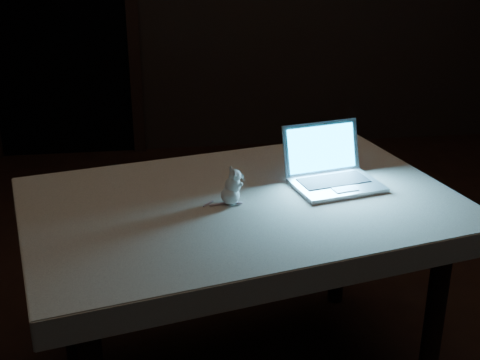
{
  "coord_description": "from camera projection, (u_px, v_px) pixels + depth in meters",
  "views": [
    {
      "loc": [
        -0.48,
        -1.87,
        1.54
      ],
      "look_at": [
        -0.23,
        -0.01,
        0.77
      ],
      "focal_mm": 48.0,
      "sensor_mm": 36.0,
      "label": 1
    }
  ],
  "objects": [
    {
      "name": "tablecloth",
      "position": [
        245.0,
        213.0,
        2.06
      ],
      "size": [
        1.6,
        1.33,
        0.08
      ],
      "primitive_type": null,
      "rotation": [
        0.0,
        0.0,
        0.35
      ],
      "color": "beige",
      "rests_on": "table"
    },
    {
      "name": "laptop",
      "position": [
        338.0,
        160.0,
        2.12
      ],
      "size": [
        0.33,
        0.3,
        0.19
      ],
      "primitive_type": null,
      "rotation": [
        0.0,
        0.0,
        0.22
      ],
      "color": "#BCBDC1",
      "rests_on": "tablecloth"
    },
    {
      "name": "table",
      "position": [
        243.0,
        293.0,
        2.2
      ],
      "size": [
        1.44,
        1.1,
        0.69
      ],
      "primitive_type": null,
      "rotation": [
        0.0,
        0.0,
        0.23
      ],
      "color": "black",
      "rests_on": "floor"
    },
    {
      "name": "plush_mouse",
      "position": [
        230.0,
        186.0,
        2.01
      ],
      "size": [
        0.1,
        0.1,
        0.12
      ],
      "primitive_type": null,
      "rotation": [
        0.0,
        0.0,
        0.2
      ],
      "color": "white",
      "rests_on": "tablecloth"
    }
  ]
}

